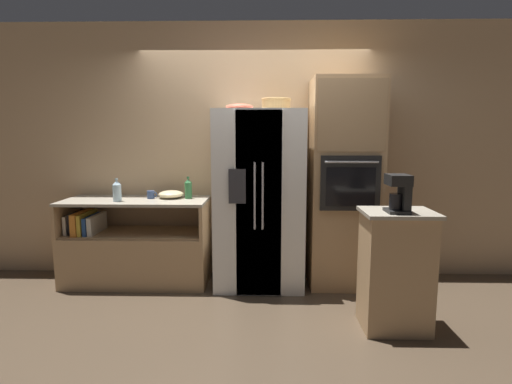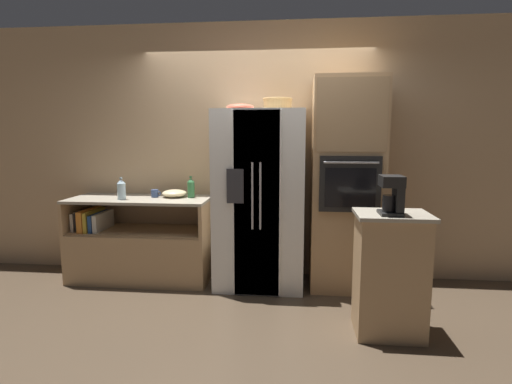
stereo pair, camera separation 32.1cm
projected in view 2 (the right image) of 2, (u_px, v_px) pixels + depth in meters
ground_plane at (253, 285)px, 4.25m from camera, size 20.00×20.00×0.00m
wall_back at (258, 152)px, 4.48m from camera, size 12.00×0.06×2.80m
counter_left at (140, 249)px, 4.42m from camera, size 1.52×0.64×0.91m
refrigerator at (260, 200)px, 4.16m from camera, size 0.91×0.73×1.84m
wall_oven at (346, 185)px, 4.10m from camera, size 0.70×0.67×2.15m
island_counter at (390, 274)px, 3.17m from camera, size 0.57×0.45×0.99m
wicker_basket at (278, 104)px, 4.09m from camera, size 0.31×0.31×0.12m
fruit_bowl at (240, 107)px, 4.03m from camera, size 0.28×0.28×0.06m
bottle_tall at (191, 188)px, 4.34m from camera, size 0.08×0.08×0.24m
bottle_short at (121, 189)px, 4.22m from camera, size 0.09×0.09×0.24m
mug at (155, 193)px, 4.38m from camera, size 0.11×0.08×0.08m
mixing_bowl at (174, 193)px, 4.39m from camera, size 0.27×0.27×0.08m
coffee_maker at (394, 193)px, 3.01m from camera, size 0.16×0.20×0.30m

